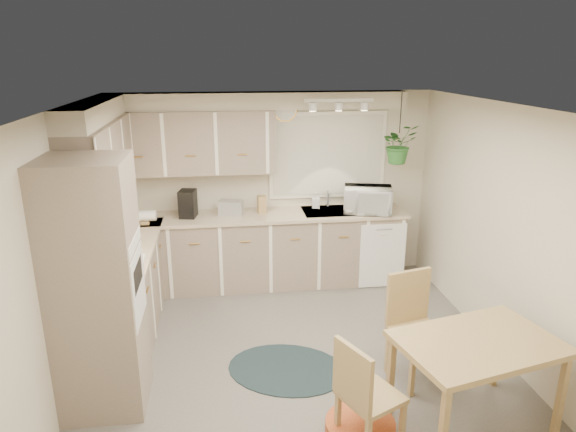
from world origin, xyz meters
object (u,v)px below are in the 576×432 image
object	(u,v)px
chair_back	(420,331)
chair_left	(371,393)
dining_table	(474,383)
braided_rug	(287,369)
microwave	(368,197)
pet_bed	(360,429)

from	to	relation	value
chair_back	chair_left	bearing A→B (deg)	33.83
dining_table	braided_rug	bearing A→B (deg)	145.60
chair_back	microwave	distance (m)	2.22
chair_left	microwave	size ratio (longest dim) A/B	1.52
dining_table	chair_left	xyz separation A→B (m)	(-0.86, -0.10, 0.07)
chair_left	microwave	distance (m)	3.03
pet_bed	dining_table	bearing A→B (deg)	1.18
chair_back	microwave	world-z (taller)	microwave
dining_table	microwave	distance (m)	2.86
braided_rug	microwave	distance (m)	2.49
dining_table	microwave	world-z (taller)	microwave
braided_rug	microwave	xyz separation A→B (m)	(1.26, 1.83, 1.13)
pet_bed	microwave	bearing A→B (deg)	73.72
chair_back	dining_table	bearing A→B (deg)	93.51
chair_back	pet_bed	world-z (taller)	chair_back
microwave	chair_back	bearing A→B (deg)	-78.52
chair_left	pet_bed	size ratio (longest dim) A/B	1.63
braided_rug	pet_bed	size ratio (longest dim) A/B	2.06
chair_left	braided_rug	distance (m)	1.22
chair_back	braided_rug	distance (m)	1.28
chair_left	braided_rug	size ratio (longest dim) A/B	0.79
dining_table	microwave	size ratio (longest dim) A/B	2.05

